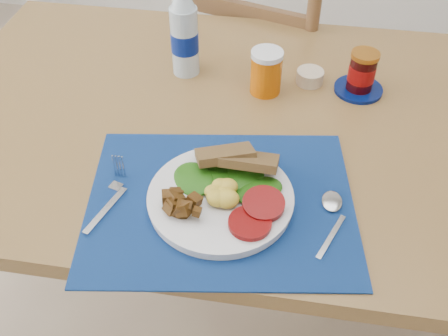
% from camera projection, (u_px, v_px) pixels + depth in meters
% --- Properties ---
extents(table, '(1.40, 0.90, 0.75)m').
position_uv_depth(table, '(236.00, 144.00, 1.23)').
color(table, brown).
rests_on(table, ground).
extents(chair_far, '(0.55, 0.53, 1.20)m').
position_uv_depth(chair_far, '(262.00, 41.00, 1.69)').
color(chair_far, brown).
rests_on(chair_far, ground).
extents(placemat, '(0.55, 0.46, 0.00)m').
position_uv_depth(placemat, '(221.00, 203.00, 0.98)').
color(placemat, black).
rests_on(placemat, table).
extents(breakfast_plate, '(0.27, 0.27, 0.06)m').
position_uv_depth(breakfast_plate, '(217.00, 196.00, 0.96)').
color(breakfast_plate, silver).
rests_on(breakfast_plate, placemat).
extents(fork, '(0.05, 0.18, 0.00)m').
position_uv_depth(fork, '(112.00, 195.00, 0.99)').
color(fork, '#B2B5BA').
rests_on(fork, placemat).
extents(spoon, '(0.05, 0.16, 0.00)m').
position_uv_depth(spoon, '(332.00, 213.00, 0.96)').
color(spoon, '#B2B5BA').
rests_on(spoon, placemat).
extents(water_bottle, '(0.07, 0.07, 0.23)m').
position_uv_depth(water_bottle, '(184.00, 36.00, 1.23)').
color(water_bottle, '#ADBFCC').
rests_on(water_bottle, table).
extents(juice_glass, '(0.07, 0.07, 0.10)m').
position_uv_depth(juice_glass, '(266.00, 73.00, 1.20)').
color(juice_glass, '#BD5405').
rests_on(juice_glass, table).
extents(ramekin, '(0.06, 0.06, 0.03)m').
position_uv_depth(ramekin, '(310.00, 77.00, 1.25)').
color(ramekin, '#CAB594').
rests_on(ramekin, table).
extents(jam_on_saucer, '(0.11, 0.11, 0.10)m').
position_uv_depth(jam_on_saucer, '(361.00, 75.00, 1.21)').
color(jam_on_saucer, '#04134F').
rests_on(jam_on_saucer, table).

